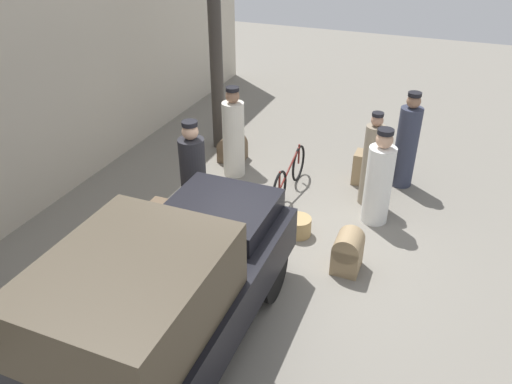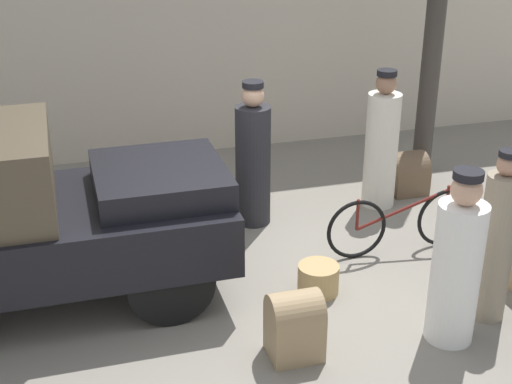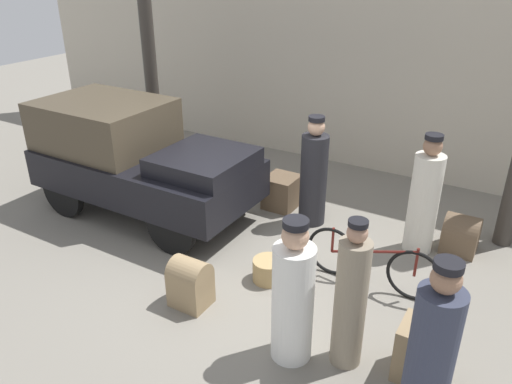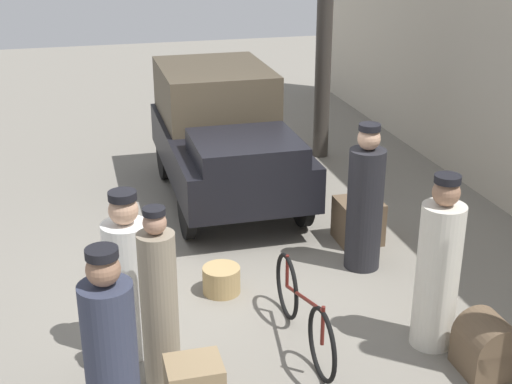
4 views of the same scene
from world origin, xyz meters
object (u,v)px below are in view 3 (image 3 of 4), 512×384
object	(u,v)px
wicker_basket	(268,270)
trunk_umber_medium	(282,192)
porter_lifting_near_truck	(293,298)
porter_standing_middle	(424,200)
conductor_in_dark_uniform	(351,300)
suitcase_black_upright	(417,350)
bicycle	(371,262)
suitcase_tan_flat	(190,282)
trunk_barrel_dark	(461,235)
porter_with_bicycle	(314,176)
truck	(135,155)
porter_carrying_trunk	(430,359)

from	to	relation	value
wicker_basket	trunk_umber_medium	distance (m)	2.14
porter_lifting_near_truck	porter_standing_middle	bearing A→B (deg)	77.85
wicker_basket	conductor_in_dark_uniform	world-z (taller)	conductor_in_dark_uniform
suitcase_black_upright	bicycle	bearing A→B (deg)	126.50
porter_lifting_near_truck	suitcase_tan_flat	world-z (taller)	porter_lifting_near_truck
conductor_in_dark_uniform	trunk_umber_medium	xyz separation A→B (m)	(-2.26, 2.80, -0.51)
porter_lifting_near_truck	bicycle	bearing A→B (deg)	78.93
porter_standing_middle	trunk_barrel_dark	world-z (taller)	porter_standing_middle
porter_with_bicycle	trunk_barrel_dark	bearing A→B (deg)	8.13
trunk_umber_medium	suitcase_tan_flat	bearing A→B (deg)	-84.38
porter_standing_middle	suitcase_black_upright	size ratio (longest dim) A/B	2.87
truck	porter_lifting_near_truck	distance (m)	4.08
bicycle	porter_carrying_trunk	bearing A→B (deg)	-59.29
truck	wicker_basket	world-z (taller)	truck
porter_carrying_trunk	porter_with_bicycle	world-z (taller)	porter_carrying_trunk
truck	suitcase_black_upright	bearing A→B (deg)	-14.75
wicker_basket	porter_carrying_trunk	distance (m)	2.72
wicker_basket	porter_carrying_trunk	world-z (taller)	porter_carrying_trunk
bicycle	porter_lifting_near_truck	distance (m)	1.69
suitcase_black_upright	trunk_barrel_dark	world-z (taller)	suitcase_black_upright
conductor_in_dark_uniform	trunk_umber_medium	world-z (taller)	conductor_in_dark_uniform
wicker_basket	conductor_in_dark_uniform	size ratio (longest dim) A/B	0.25
porter_carrying_trunk	trunk_umber_medium	bearing A→B (deg)	134.00
suitcase_tan_flat	wicker_basket	bearing A→B (deg)	58.20
truck	conductor_in_dark_uniform	bearing A→B (deg)	-19.16
porter_standing_middle	trunk_umber_medium	bearing A→B (deg)	175.69
porter_lifting_near_truck	trunk_umber_medium	xyz separation A→B (m)	(-1.73, 3.01, -0.47)
truck	porter_lifting_near_truck	world-z (taller)	truck
trunk_umber_medium	conductor_in_dark_uniform	bearing A→B (deg)	-51.02
porter_carrying_trunk	porter_with_bicycle	distance (m)	3.93
conductor_in_dark_uniform	porter_standing_middle	bearing A→B (deg)	88.31
bicycle	wicker_basket	world-z (taller)	bicycle
suitcase_black_upright	porter_with_bicycle	bearing A→B (deg)	133.53
porter_standing_middle	porter_carrying_trunk	world-z (taller)	porter_carrying_trunk
conductor_in_dark_uniform	porter_with_bicycle	bearing A→B (deg)	121.80
bicycle	porter_carrying_trunk	distance (m)	2.21
trunk_umber_medium	porter_lifting_near_truck	bearing A→B (deg)	-60.17
wicker_basket	conductor_in_dark_uniform	xyz separation A→B (m)	(1.41, -0.84, 0.63)
porter_standing_middle	porter_lifting_near_truck	size ratio (longest dim) A/B	1.07
porter_standing_middle	porter_with_bicycle	world-z (taller)	porter_standing_middle
porter_standing_middle	porter_carrying_trunk	bearing A→B (deg)	-75.33
conductor_in_dark_uniform	porter_carrying_trunk	distance (m)	1.00
truck	porter_with_bicycle	xyz separation A→B (m)	(2.64, 1.10, -0.18)
bicycle	trunk_umber_medium	bearing A→B (deg)	145.55
suitcase_black_upright	trunk_barrel_dark	distance (m)	2.72
trunk_umber_medium	suitcase_tan_flat	world-z (taller)	suitcase_tan_flat
trunk_umber_medium	bicycle	bearing A→B (deg)	-34.45
porter_with_bicycle	suitcase_black_upright	size ratio (longest dim) A/B	2.86
bicycle	conductor_in_dark_uniform	xyz separation A→B (m)	(0.22, -1.39, 0.43)
suitcase_black_upright	suitcase_tan_flat	xyz separation A→B (m)	(-2.66, -0.26, 0.01)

